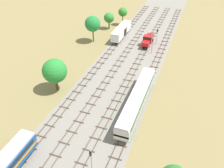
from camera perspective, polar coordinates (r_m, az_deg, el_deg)
ground_plane at (r=62.41m, az=1.69°, el=1.51°), size 480.00×480.00×0.00m
ballast_bed at (r=62.41m, az=1.69°, el=1.51°), size 18.94×176.00×0.01m
track_far_left at (r=65.44m, az=-4.25°, el=3.27°), size 2.40×126.00×0.29m
track_left at (r=63.82m, az=-0.14°, el=2.49°), size 2.40×126.00×0.29m
track_centre_left at (r=62.55m, az=4.15°, el=1.65°), size 2.40×126.00×0.29m
track_centre at (r=61.66m, az=8.59°, el=0.78°), size 2.40×126.00×0.29m
passenger_coach_centre_near at (r=51.16m, az=6.01°, el=-3.53°), size 2.96×22.00×3.80m
shunter_loco_centre_left_mid at (r=79.65m, az=8.55°, el=10.47°), size 2.74×8.46×3.10m
freight_boxcar_far_left_midfar at (r=84.18m, az=2.24°, el=12.50°), size 2.87×14.00×3.60m
signal_post_nearest at (r=38.83m, az=-4.98°, el=-17.50°), size 0.28×0.47×5.48m
signal_post_near at (r=73.95m, az=9.57°, el=9.32°), size 0.28×0.47×4.77m
signal_post_mid at (r=80.38m, az=10.67°, el=11.48°), size 0.28×0.47×5.16m
lineside_tree_0 at (r=80.01m, az=-4.64°, el=14.07°), size 5.07×5.07×8.72m
lineside_tree_1 at (r=91.30m, az=-0.71°, el=15.48°), size 3.80×3.80×6.12m
lineside_tree_2 at (r=94.82m, az=2.60°, el=16.73°), size 3.43×3.43×6.79m
lineside_tree_4 at (r=56.67m, az=-13.49°, el=3.03°), size 5.75×5.75×8.16m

